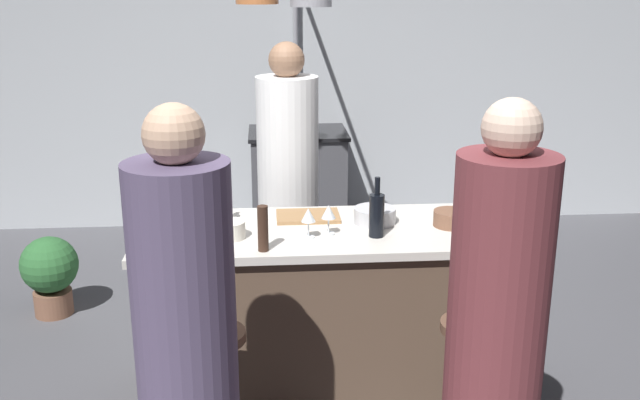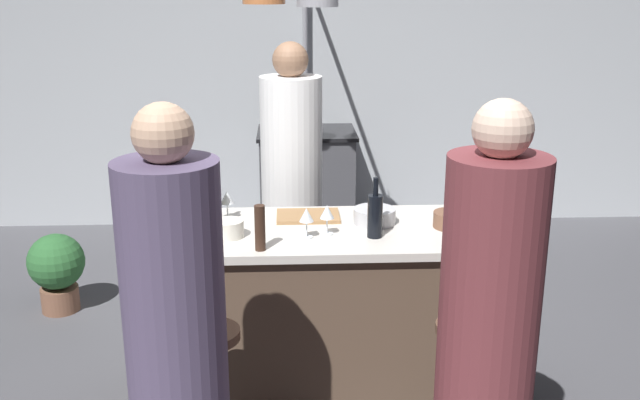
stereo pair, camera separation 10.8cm
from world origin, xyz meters
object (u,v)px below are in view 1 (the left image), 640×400
(bar_stool_left, at_px, (217,397))
(wine_bottle_rose, at_px, (189,211))
(bar_stool_right, at_px, (467,386))
(potted_plant, at_px, (50,271))
(stove_range, at_px, (298,183))
(wine_bottle_dark, at_px, (377,214))
(mixing_bowl_steel, at_px, (375,215))
(guest_left, at_px, (187,359))
(wine_glass_by_chef, at_px, (308,217))
(wine_bottle_white, at_px, (214,203))
(wine_glass_near_right_guest, at_px, (227,200))
(mixing_bowl_ceramic, at_px, (230,230))
(chef, at_px, (288,198))
(pepper_mill, at_px, (263,229))
(wine_glass_near_left_guest, at_px, (329,213))
(guest_right, at_px, (495,345))
(mixing_bowl_wooden, at_px, (451,218))
(cutting_board, at_px, (308,216))

(bar_stool_left, distance_m, wine_bottle_rose, 0.89)
(bar_stool_right, relative_size, potted_plant, 1.31)
(bar_stool_right, bearing_deg, stove_range, 100.69)
(wine_bottle_dark, bearing_deg, mixing_bowl_steel, 83.50)
(guest_left, distance_m, wine_glass_by_chef, 1.04)
(mixing_bowl_steel, bearing_deg, wine_bottle_white, 177.98)
(wine_glass_near_right_guest, xyz_separation_m, mixing_bowl_ceramic, (0.03, -0.28, -0.06))
(wine_glass_near_right_guest, bearing_deg, mixing_bowl_steel, -8.63)
(chef, distance_m, wine_bottle_white, 0.88)
(potted_plant, xyz_separation_m, wine_glass_near_right_guest, (1.18, -0.87, 0.71))
(chef, bearing_deg, bar_stool_left, -103.75)
(pepper_mill, height_order, wine_glass_near_left_guest, pepper_mill)
(wine_glass_near_right_guest, bearing_deg, guest_right, -49.37)
(guest_right, height_order, mixing_bowl_wooden, guest_right)
(wine_glass_near_left_guest, bearing_deg, cutting_board, 107.96)
(mixing_bowl_steel, bearing_deg, cutting_board, 162.15)
(wine_glass_by_chef, bearing_deg, mixing_bowl_wooden, 9.29)
(guest_left, bearing_deg, wine_bottle_rose, 94.43)
(bar_stool_right, xyz_separation_m, wine_glass_by_chef, (-0.66, 0.49, 0.63))
(wine_bottle_white, distance_m, mixing_bowl_steel, 0.80)
(mixing_bowl_steel, bearing_deg, wine_glass_near_right_guest, 171.37)
(guest_left, relative_size, potted_plant, 3.25)
(bar_stool_right, bearing_deg, chef, 115.91)
(mixing_bowl_wooden, bearing_deg, mixing_bowl_ceramic, -175.27)
(guest_right, height_order, wine_bottle_rose, guest_right)
(stove_range, bearing_deg, wine_bottle_rose, -104.54)
(wine_glass_near_left_guest, bearing_deg, wine_bottle_rose, 174.17)
(chef, bearing_deg, wine_glass_near_right_guest, -116.15)
(wine_glass_by_chef, height_order, mixing_bowl_wooden, wine_glass_by_chef)
(wine_glass_near_left_guest, bearing_deg, mixing_bowl_ceramic, -178.12)
(guest_left, distance_m, wine_glass_near_right_guest, 1.22)
(cutting_board, xyz_separation_m, mixing_bowl_steel, (0.33, -0.11, 0.03))
(potted_plant, relative_size, wine_glass_near_left_guest, 3.56)
(wine_bottle_rose, xyz_separation_m, wine_bottle_white, (0.11, 0.11, -0.00))
(stove_range, bearing_deg, wine_bottle_dark, -84.58)
(pepper_mill, distance_m, wine_bottle_rose, 0.44)
(wine_bottle_white, relative_size, wine_glass_near_left_guest, 2.02)
(bar_stool_right, distance_m, wine_glass_by_chef, 1.03)
(bar_stool_left, distance_m, guest_left, 0.57)
(guest_right, distance_m, wine_glass_near_left_guest, 1.09)
(stove_range, height_order, bar_stool_right, stove_range)
(bar_stool_right, height_order, bar_stool_left, same)
(stove_range, height_order, wine_bottle_white, wine_bottle_white)
(guest_right, xyz_separation_m, pepper_mill, (-0.84, 0.73, 0.22))
(wine_glass_near_right_guest, distance_m, mixing_bowl_steel, 0.75)
(wine_bottle_rose, relative_size, mixing_bowl_wooden, 1.70)
(chef, height_order, wine_bottle_white, chef)
(guest_right, height_order, wine_glass_near_left_guest, guest_right)
(stove_range, distance_m, mixing_bowl_wooden, 2.59)
(bar_stool_right, relative_size, mixing_bowl_wooden, 3.89)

